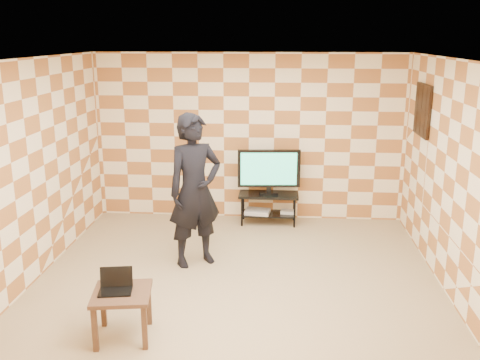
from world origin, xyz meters
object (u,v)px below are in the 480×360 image
at_px(tv, 269,170).
at_px(person, 195,191).
at_px(side_table, 122,300).
at_px(tv_stand, 268,202).

bearing_deg(tv, person, -119.52).
xyz_separation_m(tv, side_table, (-1.37, -3.50, -0.49)).
distance_m(tv_stand, side_table, 3.76).
height_order(tv, person, person).
relative_size(tv_stand, person, 0.47).
bearing_deg(side_table, tv_stand, 68.62).
xyz_separation_m(side_table, person, (0.45, 1.87, 0.60)).
height_order(tv_stand, tv, tv).
bearing_deg(tv_stand, person, -119.48).
distance_m(tv_stand, tv, 0.53).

